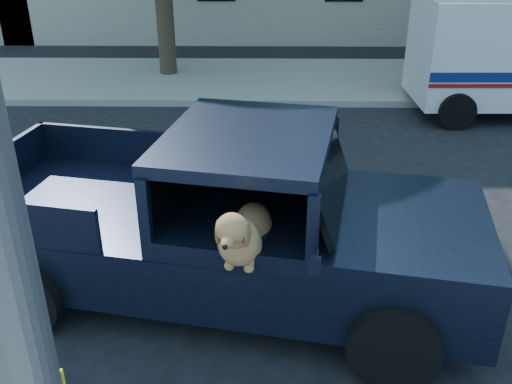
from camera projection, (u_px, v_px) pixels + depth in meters
ground at (394, 308)px, 6.44m from camera, size 120.00×120.00×0.00m
far_sidewalk at (322, 80)px, 14.63m from camera, size 60.00×4.00×0.15m
lane_stripes at (474, 180)px, 9.45m from camera, size 21.60×0.14×0.01m
pickup_truck at (217, 241)px, 6.44m from camera, size 5.89×3.36×2.00m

